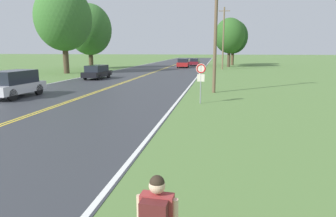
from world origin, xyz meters
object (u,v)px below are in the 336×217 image
(car_red_van_receding, at_px, (183,63))
(tree_behind_sign, at_px, (230,36))
(car_silver_suv_mid_near, at_px, (14,83))
(tree_right_cluster, at_px, (63,18))
(tree_left_verge, at_px, (233,37))
(car_maroon_hatchback_distant, at_px, (195,62))
(traffic_sign, at_px, (201,74))
(tree_mid_treeline, at_px, (90,30))
(car_black_hatchback_mid_far, at_px, (97,72))

(car_red_van_receding, bearing_deg, tree_behind_sign, 112.42)
(tree_behind_sign, xyz_separation_m, car_silver_suv_mid_near, (-15.51, -39.89, -4.75))
(tree_right_cluster, bearing_deg, tree_left_verge, 48.50)
(tree_right_cluster, distance_m, car_maroon_hatchback_distant, 28.38)
(tree_behind_sign, relative_size, car_silver_suv_mid_near, 2.02)
(tree_behind_sign, bearing_deg, car_maroon_hatchback_distant, 155.98)
(traffic_sign, distance_m, car_silver_suv_mid_near, 12.67)
(tree_right_cluster, bearing_deg, tree_behind_sign, 41.32)
(tree_behind_sign, xyz_separation_m, car_red_van_receding, (-8.20, -3.76, -4.85))
(car_maroon_hatchback_distant, bearing_deg, traffic_sign, 6.49)
(car_red_van_receding, distance_m, car_maroon_hatchback_distant, 6.89)
(car_silver_suv_mid_near, bearing_deg, tree_behind_sign, -18.90)
(car_silver_suv_mid_near, distance_m, car_red_van_receding, 36.87)
(tree_mid_treeline, distance_m, car_maroon_hatchback_distant, 21.62)
(traffic_sign, relative_size, car_black_hatchback_mid_far, 0.56)
(tree_left_verge, distance_m, car_red_van_receding, 14.75)
(tree_behind_sign, height_order, car_black_hatchback_mid_far, tree_behind_sign)
(traffic_sign, xyz_separation_m, car_maroon_hatchback_distant, (-3.73, 43.12, -1.02))
(tree_right_cluster, relative_size, car_silver_suv_mid_near, 2.62)
(car_black_hatchback_mid_far, bearing_deg, tree_behind_sign, -28.08)
(car_maroon_hatchback_distant, bearing_deg, car_black_hatchback_mid_far, -14.74)
(tree_left_verge, height_order, car_black_hatchback_mid_far, tree_left_verge)
(tree_behind_sign, bearing_deg, tree_mid_treeline, -157.47)
(traffic_sign, bearing_deg, car_maroon_hatchback_distant, 94.95)
(tree_left_verge, height_order, tree_mid_treeline, tree_mid_treeline)
(tree_behind_sign, xyz_separation_m, tree_mid_treeline, (-23.24, -9.64, 0.76))
(car_black_hatchback_mid_far, distance_m, car_red_van_receding, 23.77)
(tree_left_verge, xyz_separation_m, tree_mid_treeline, (-24.21, -16.36, 0.71))
(car_black_hatchback_mid_far, relative_size, car_red_van_receding, 0.90)
(tree_mid_treeline, xyz_separation_m, car_black_hatchback_mid_far, (8.05, -16.83, -5.68))
(car_red_van_receding, bearing_deg, car_maroon_hatchback_distant, 164.41)
(tree_behind_sign, relative_size, car_maroon_hatchback_distant, 2.25)
(car_black_hatchback_mid_far, height_order, car_red_van_receding, car_red_van_receding)
(tree_right_cluster, bearing_deg, car_maroon_hatchback_distant, 55.08)
(car_red_van_receding, height_order, car_maroon_hatchback_distant, car_red_van_receding)
(tree_mid_treeline, xyz_separation_m, car_red_van_receding, (15.04, 5.89, -5.61))
(car_silver_suv_mid_near, xyz_separation_m, car_black_hatchback_mid_far, (0.32, 13.42, -0.17))
(tree_mid_treeline, xyz_separation_m, car_silver_suv_mid_near, (7.73, -30.25, -5.51))
(tree_behind_sign, bearing_deg, car_red_van_receding, -155.39)
(tree_behind_sign, bearing_deg, car_silver_suv_mid_near, -111.25)
(tree_right_cluster, xyz_separation_m, car_maroon_hatchback_distant, (15.82, 22.65, -6.50))
(car_silver_suv_mid_near, height_order, car_red_van_receding, car_silver_suv_mid_near)
(traffic_sign, xyz_separation_m, car_red_van_receding, (-5.33, 36.42, -0.94))
(tree_left_verge, relative_size, tree_behind_sign, 1.03)
(tree_mid_treeline, xyz_separation_m, tree_right_cluster, (0.82, -10.07, 0.81))
(car_silver_suv_mid_near, bearing_deg, tree_right_cluster, 21.25)
(traffic_sign, xyz_separation_m, car_silver_suv_mid_near, (-12.64, 0.28, -0.84))
(car_black_hatchback_mid_far, xyz_separation_m, car_maroon_hatchback_distant, (8.59, 29.41, -0.01))
(traffic_sign, distance_m, tree_behind_sign, 40.46)
(tree_mid_treeline, height_order, car_red_van_receding, tree_mid_treeline)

